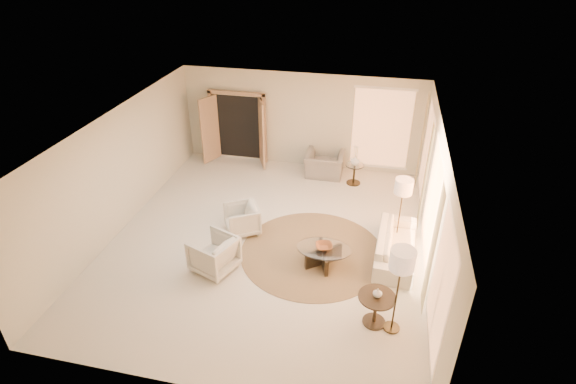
% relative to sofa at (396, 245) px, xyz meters
% --- Properties ---
extents(room, '(7.04, 8.04, 2.83)m').
position_rel_sofa_xyz_m(room, '(-2.88, -0.00, 1.10)').
color(room, beige).
rests_on(room, ground).
extents(windows_right, '(0.10, 6.40, 2.40)m').
position_rel_sofa_xyz_m(windows_right, '(0.57, 0.10, 1.05)').
color(windows_right, '#F8A263').
rests_on(windows_right, room).
extents(window_back_corner, '(1.70, 0.10, 2.40)m').
position_rel_sofa_xyz_m(window_back_corner, '(-0.58, 3.95, 1.05)').
color(window_back_corner, '#F8A263').
rests_on(window_back_corner, room).
extents(curtains_right, '(0.06, 5.20, 2.60)m').
position_rel_sofa_xyz_m(curtains_right, '(0.52, 1.00, 1.00)').
color(curtains_right, tan).
rests_on(curtains_right, room).
extents(french_doors, '(1.95, 0.66, 2.16)m').
position_rel_sofa_xyz_m(french_doors, '(-4.78, 3.81, 0.76)').
color(french_doors, tan).
rests_on(french_doors, room).
extents(area_rug, '(4.07, 4.07, 0.01)m').
position_rel_sofa_xyz_m(area_rug, '(-1.78, -0.25, -0.30)').
color(area_rug, '#48341F').
rests_on(area_rug, room).
extents(sofa, '(0.91, 2.11, 0.61)m').
position_rel_sofa_xyz_m(sofa, '(0.00, 0.00, 0.00)').
color(sofa, beige).
rests_on(sofa, room).
extents(armchair_left, '(0.97, 0.99, 0.76)m').
position_rel_sofa_xyz_m(armchair_left, '(-3.54, 0.20, 0.08)').
color(armchair_left, beige).
rests_on(armchair_left, room).
extents(armchair_right, '(1.01, 1.04, 0.85)m').
position_rel_sofa_xyz_m(armchair_right, '(-3.70, -1.23, 0.12)').
color(armchair_right, beige).
rests_on(armchair_right, room).
extents(accent_chair, '(1.08, 0.71, 0.94)m').
position_rel_sofa_xyz_m(accent_chair, '(-2.07, 3.40, 0.17)').
color(accent_chair, gray).
rests_on(accent_chair, room).
extents(coffee_table, '(1.45, 1.45, 0.42)m').
position_rel_sofa_xyz_m(coffee_table, '(-1.49, -0.59, -0.04)').
color(coffee_table, black).
rests_on(coffee_table, room).
extents(end_table, '(0.67, 0.67, 0.63)m').
position_rel_sofa_xyz_m(end_table, '(-0.34, -2.03, 0.13)').
color(end_table, black).
rests_on(end_table, room).
extents(side_table, '(0.51, 0.51, 0.59)m').
position_rel_sofa_xyz_m(side_table, '(-1.19, 3.10, 0.05)').
color(side_table, '#2D2616').
rests_on(side_table, room).
extents(floor_lamp_near, '(0.39, 0.39, 1.62)m').
position_rel_sofa_xyz_m(floor_lamp_near, '(0.02, 0.58, 1.07)').
color(floor_lamp_near, '#2D2616').
rests_on(floor_lamp_near, room).
extents(floor_lamp_far, '(0.42, 0.42, 1.75)m').
position_rel_sofa_xyz_m(floor_lamp_far, '(-0.02, -2.11, 1.19)').
color(floor_lamp_far, '#2D2616').
rests_on(floor_lamp_far, room).
extents(bowl, '(0.44, 0.44, 0.09)m').
position_rel_sofa_xyz_m(bowl, '(-1.49, -0.59, 0.16)').
color(bowl, brown).
rests_on(bowl, coffee_table).
extents(end_vase, '(0.20, 0.20, 0.17)m').
position_rel_sofa_xyz_m(end_vase, '(-0.34, -2.03, 0.41)').
color(end_vase, silver).
rests_on(end_vase, end_table).
extents(side_vase, '(0.30, 0.30, 0.28)m').
position_rel_sofa_xyz_m(side_vase, '(-1.19, 3.10, 0.42)').
color(side_vase, silver).
rests_on(side_vase, side_table).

